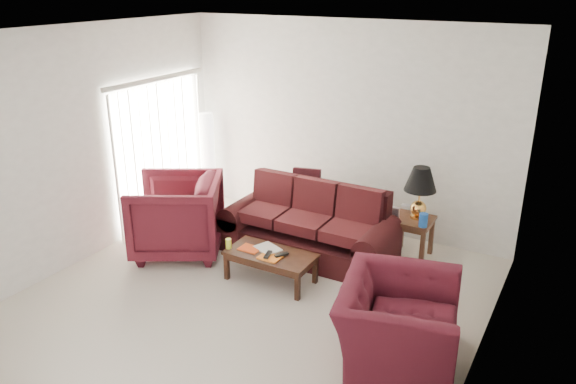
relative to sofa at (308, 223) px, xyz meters
The scene contains 19 objects.
floor 1.38m from the sofa, 92.09° to the right, with size 5.00×5.00×0.00m, color beige.
blinds 2.54m from the sofa, behind, with size 0.10×2.00×2.16m, color silver.
sofa is the anchor object (origin of this frame).
throw_pillow 0.94m from the sofa, 119.17° to the left, with size 0.40×0.11×0.40m, color black.
end_table 1.40m from the sofa, 28.08° to the left, with size 0.50×0.50×0.55m, color #53301C, non-canonical shape.
table_lamp 1.50m from the sofa, 29.04° to the left, with size 0.42×0.42×0.70m, color #EAA649, non-canonical shape.
clock 1.13m from the sofa, 29.18° to the left, with size 0.15×0.05×0.15m, color silver.
blue_canister 1.49m from the sofa, 18.25° to the left, with size 0.11×0.11×0.18m, color #1A51AA.
picture_frame 1.37m from the sofa, 38.95° to the left, with size 0.13×0.02×0.16m, color white.
floor_lamp 2.49m from the sofa, 158.61° to the left, with size 0.25×0.25×1.53m, color white, non-canonical shape.
armchair_left 1.76m from the sofa, 154.07° to the right, with size 1.13×1.16×1.05m, color #461019.
armchair_right 2.35m from the sofa, 40.85° to the right, with size 1.25×1.09×0.81m, color #3F0E18.
coffee_table 0.89m from the sofa, 94.97° to the right, with size 1.09×0.54×0.38m, color black, non-canonical shape.
magazine_red 0.94m from the sofa, 111.80° to the right, with size 0.26×0.20×0.01m, color #DC4416.
magazine_white 0.78m from the sofa, 101.66° to the right, with size 0.31×0.23×0.02m, color white.
magazine_orange 0.95m from the sofa, 90.88° to the right, with size 0.26×0.20×0.02m, color orange.
remote_a 0.94m from the sofa, 93.10° to the right, with size 0.06×0.19×0.02m, color black.
remote_b 0.86m from the sofa, 83.82° to the right, with size 0.05×0.18×0.02m, color black.
yellow_glass 1.14m from the sofa, 121.21° to the right, with size 0.07×0.07×0.13m, color yellow.
Camera 1 is at (3.15, -4.73, 3.50)m, focal length 35.00 mm.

